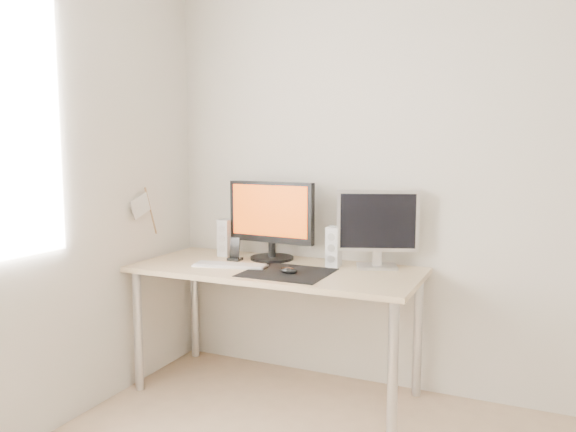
% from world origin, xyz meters
% --- Properties ---
extents(wall_back, '(3.50, 0.00, 3.50)m').
position_xyz_m(wall_back, '(0.00, 1.75, 1.25)').
color(wall_back, silver).
rests_on(wall_back, ground).
extents(mousepad, '(0.45, 0.40, 0.00)m').
position_xyz_m(mousepad, '(-0.82, 1.28, 0.73)').
color(mousepad, black).
rests_on(mousepad, desk).
extents(mouse, '(0.10, 0.06, 0.04)m').
position_xyz_m(mouse, '(-0.80, 1.25, 0.75)').
color(mouse, black).
rests_on(mouse, mousepad).
extents(desk, '(1.60, 0.70, 0.73)m').
position_xyz_m(desk, '(-0.93, 1.38, 0.65)').
color(desk, '#D1B587').
rests_on(desk, ground).
extents(main_monitor, '(0.55, 0.28, 0.47)m').
position_xyz_m(main_monitor, '(-1.05, 1.57, 0.98)').
color(main_monitor, black).
rests_on(main_monitor, desk).
extents(second_monitor, '(0.44, 0.23, 0.43)m').
position_xyz_m(second_monitor, '(-0.41, 1.60, 0.97)').
color(second_monitor, silver).
rests_on(second_monitor, desk).
extents(speaker_left, '(0.07, 0.09, 0.23)m').
position_xyz_m(speaker_left, '(-1.36, 1.56, 0.84)').
color(speaker_left, white).
rests_on(speaker_left, desk).
extents(speaker_right, '(0.07, 0.09, 0.23)m').
position_xyz_m(speaker_right, '(-0.64, 1.53, 0.84)').
color(speaker_right, white).
rests_on(speaker_right, desk).
extents(keyboard, '(0.43, 0.19, 0.02)m').
position_xyz_m(keyboard, '(-1.17, 1.29, 0.74)').
color(keyboard, silver).
rests_on(keyboard, desk).
extents(phone_dock, '(0.08, 0.07, 0.14)m').
position_xyz_m(phone_dock, '(-1.24, 1.46, 0.77)').
color(phone_dock, black).
rests_on(phone_dock, desk).
extents(pennant, '(0.01, 0.23, 0.29)m').
position_xyz_m(pennant, '(-1.72, 1.24, 1.05)').
color(pennant, '#A57F54').
rests_on(pennant, wall_left).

